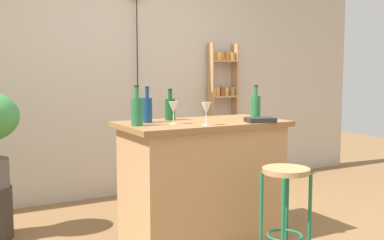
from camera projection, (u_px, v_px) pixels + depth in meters
name	position (u px, v px, depth m)	size (l,w,h in m)	color
back_wall	(124.00, 64.00, 4.97)	(6.40, 0.10, 2.80)	#BCB2A3
kitchen_counter	(202.00, 181.00, 3.64)	(1.26, 0.68, 0.94)	tan
bar_stool	(286.00, 195.00, 3.14)	(0.32, 0.32, 0.68)	#196642
spice_shelf	(223.00, 107.00, 5.47)	(0.35, 0.13, 1.64)	tan
bottle_sauce_amber	(170.00, 108.00, 3.67)	(0.08, 0.08, 0.25)	#194C23
bottle_soda_blue	(256.00, 107.00, 3.71)	(0.08, 0.08, 0.27)	#236638
bottle_vinegar	(137.00, 111.00, 3.29)	(0.08, 0.08, 0.29)	#236638
bottle_wine_red	(147.00, 109.00, 3.49)	(0.07, 0.07, 0.27)	navy
wine_glass_left	(206.00, 109.00, 3.32)	(0.07, 0.07, 0.16)	silver
wine_glass_center	(173.00, 108.00, 3.39)	(0.07, 0.07, 0.16)	silver
cookbook	(260.00, 120.00, 3.53)	(0.21, 0.15, 0.04)	black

